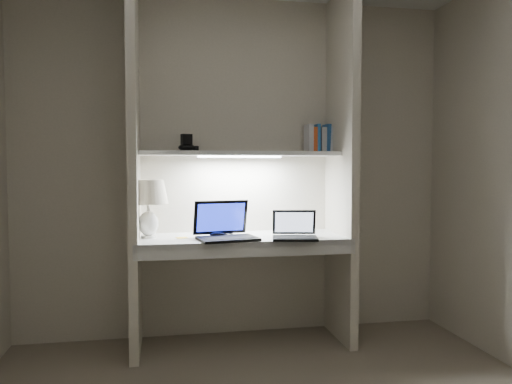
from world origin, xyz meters
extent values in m
cube|color=beige|center=(0.00, 1.50, 1.25)|extent=(3.20, 0.01, 2.50)
cube|color=beige|center=(-0.73, 1.23, 1.25)|extent=(0.06, 0.55, 2.50)
cube|color=beige|center=(0.73, 1.23, 1.25)|extent=(0.06, 0.55, 2.50)
cube|color=white|center=(0.00, 1.23, 0.75)|extent=(1.40, 0.55, 0.04)
cube|color=silver|center=(0.00, 0.96, 0.72)|extent=(1.46, 0.03, 0.10)
cube|color=silver|center=(0.00, 1.32, 1.35)|extent=(1.40, 0.36, 0.03)
cube|color=white|center=(0.00, 1.32, 1.33)|extent=(0.60, 0.04, 0.02)
cylinder|color=white|center=(-0.64, 1.26, 0.78)|extent=(0.10, 0.10, 0.02)
ellipsoid|color=white|center=(-0.64, 1.26, 0.87)|extent=(0.14, 0.14, 0.17)
cylinder|color=white|center=(-0.64, 1.26, 0.97)|extent=(0.02, 0.02, 0.07)
sphere|color=#FFD899|center=(-0.64, 1.26, 1.04)|extent=(0.04, 0.04, 0.04)
cube|color=black|center=(-0.12, 1.06, 0.78)|extent=(0.42, 0.33, 0.02)
cube|color=black|center=(-0.12, 1.06, 0.79)|extent=(0.35, 0.24, 0.00)
cube|color=black|center=(-0.15, 1.22, 0.91)|extent=(0.39, 0.13, 0.24)
cube|color=#182AD2|center=(-0.15, 1.22, 0.91)|extent=(0.34, 0.11, 0.19)
cube|color=black|center=(0.32, 1.00, 0.78)|extent=(0.33, 0.26, 0.02)
cube|color=black|center=(0.32, 1.00, 0.79)|extent=(0.28, 0.19, 0.00)
cube|color=black|center=(0.35, 1.12, 0.87)|extent=(0.30, 0.12, 0.17)
cube|color=silver|center=(0.35, 1.12, 0.87)|extent=(0.26, 0.10, 0.14)
cube|color=silver|center=(-0.14, 1.39, 0.85)|extent=(0.12, 0.09, 0.15)
ellipsoid|color=black|center=(-0.18, 1.18, 0.79)|extent=(0.11, 0.07, 0.04)
torus|color=black|center=(-0.10, 1.31, 0.78)|extent=(0.13, 0.13, 0.01)
cube|color=gold|center=(-0.42, 1.22, 0.77)|extent=(0.09, 0.09, 0.00)
cube|color=#B9B9B9|center=(0.70, 1.40, 1.46)|extent=(0.03, 0.14, 0.18)
cube|color=#265998|center=(0.67, 1.40, 1.47)|extent=(0.04, 0.14, 0.21)
cube|color=#B4B3AF|center=(0.64, 1.40, 1.46)|extent=(0.04, 0.14, 0.18)
cube|color=#2B73BB|center=(0.59, 1.40, 1.47)|extent=(0.02, 0.14, 0.21)
cube|color=#D24D1D|center=(0.57, 1.40, 1.46)|extent=(0.03, 0.14, 0.18)
cube|color=silver|center=(0.53, 1.40, 1.47)|extent=(0.04, 0.14, 0.21)
cube|color=black|center=(-0.37, 1.39, 1.43)|extent=(0.08, 0.07, 0.12)
ellipsoid|color=black|center=(-0.37, 1.37, 1.39)|extent=(0.12, 0.09, 0.05)
camera|label=1|loc=(-0.54, -2.20, 1.26)|focal=35.00mm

